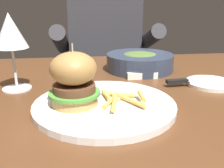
# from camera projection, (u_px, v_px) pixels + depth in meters

# --- Properties ---
(dining_table) EXTENTS (1.22, 0.84, 0.74)m
(dining_table) POSITION_uv_depth(u_px,v_px,m) (119.00, 120.00, 0.69)
(dining_table) COLOR #56331C
(dining_table) RESTS_ON ground
(main_plate) EXTENTS (0.30, 0.30, 0.01)m
(main_plate) POSITION_uv_depth(u_px,v_px,m) (105.00, 105.00, 0.54)
(main_plate) COLOR white
(main_plate) RESTS_ON dining_table
(burger_sandwich) EXTENTS (0.11, 0.11, 0.13)m
(burger_sandwich) POSITION_uv_depth(u_px,v_px,m) (74.00, 79.00, 0.51)
(burger_sandwich) COLOR tan
(burger_sandwich) RESTS_ON main_plate
(fries_pile) EXTENTS (0.09, 0.12, 0.02)m
(fries_pile) POSITION_uv_depth(u_px,v_px,m) (120.00, 98.00, 0.53)
(fries_pile) COLOR gold
(fries_pile) RESTS_ON main_plate
(wine_glass) EXTENTS (0.08, 0.08, 0.19)m
(wine_glass) POSITION_uv_depth(u_px,v_px,m) (10.00, 33.00, 0.61)
(wine_glass) COLOR silver
(wine_glass) RESTS_ON dining_table
(bread_plate) EXTENTS (0.13, 0.13, 0.01)m
(bread_plate) POSITION_uv_depth(u_px,v_px,m) (210.00, 83.00, 0.69)
(bread_plate) COLOR white
(bread_plate) RESTS_ON dining_table
(table_knife) EXTENTS (0.20, 0.03, 0.01)m
(table_knife) POSITION_uv_depth(u_px,v_px,m) (194.00, 81.00, 0.68)
(table_knife) COLOR silver
(table_knife) RESTS_ON bread_plate
(butter_dish) EXTENTS (0.09, 0.07, 0.04)m
(butter_dish) POSITION_uv_depth(u_px,v_px,m) (140.00, 73.00, 0.77)
(butter_dish) COLOR white
(butter_dish) RESTS_ON dining_table
(soup_bowl) EXTENTS (0.22, 0.22, 0.06)m
(soup_bowl) POSITION_uv_depth(u_px,v_px,m) (140.00, 61.00, 0.83)
(soup_bowl) COLOR #2D384C
(soup_bowl) RESTS_ON dining_table
(diner_person) EXTENTS (0.51, 0.36, 1.18)m
(diner_person) POSITION_uv_depth(u_px,v_px,m) (105.00, 77.00, 1.38)
(diner_person) COLOR #282833
(diner_person) RESTS_ON ground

